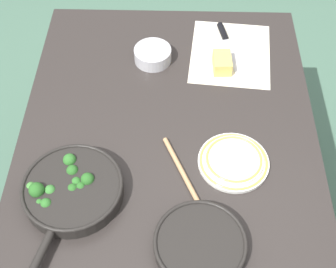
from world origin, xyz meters
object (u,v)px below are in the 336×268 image
at_px(dinner_plate_stack, 234,161).
at_px(prep_bowl_steel, 153,55).
at_px(wooden_spoon, 197,200).
at_px(skillet_broccoli, 71,189).
at_px(skillet_eggs, 200,246).
at_px(grater_knife, 226,42).
at_px(cheese_block, 222,63).

distance_m(dinner_plate_stack, prep_bowl_steel, 0.54).
relative_size(wooden_spoon, dinner_plate_stack, 1.69).
bearing_deg(skillet_broccoli, dinner_plate_stack, 119.05).
relative_size(skillet_broccoli, wooden_spoon, 1.10).
height_order(skillet_eggs, wooden_spoon, skillet_eggs).
xyz_separation_m(grater_knife, cheese_block, (-0.14, 0.02, 0.02)).
bearing_deg(grater_knife, dinner_plate_stack, -13.43).
distance_m(wooden_spoon, grater_knife, 0.72).
height_order(skillet_eggs, dinner_plate_stack, skillet_eggs).
distance_m(grater_knife, dinner_plate_stack, 0.56).
relative_size(wooden_spoon, prep_bowl_steel, 2.74).
height_order(skillet_broccoli, wooden_spoon, skillet_broccoli).
bearing_deg(skillet_eggs, skillet_broccoli, -123.14).
bearing_deg(dinner_plate_stack, prep_bowl_steel, 30.66).
bearing_deg(prep_bowl_steel, wooden_spoon, -165.27).
relative_size(skillet_eggs, prep_bowl_steel, 2.95).
relative_size(skillet_broccoli, cheese_block, 4.25).
distance_m(grater_knife, prep_bowl_steel, 0.30).
xyz_separation_m(skillet_broccoli, cheese_block, (0.55, -0.47, -0.00)).
bearing_deg(wooden_spoon, cheese_block, 145.86).
relative_size(skillet_broccoli, grater_knife, 1.47).
relative_size(skillet_broccoli, dinner_plate_stack, 1.86).
bearing_deg(prep_bowl_steel, dinner_plate_stack, -149.34).
xyz_separation_m(skillet_broccoli, skillet_eggs, (-0.17, -0.38, -0.01)).
distance_m(skillet_broccoli, skillet_eggs, 0.41).
xyz_separation_m(skillet_broccoli, wooden_spoon, (-0.02, -0.37, -0.02)).
bearing_deg(wooden_spoon, skillet_eggs, -22.11).
relative_size(cheese_block, prep_bowl_steel, 0.71).
bearing_deg(prep_bowl_steel, skillet_broccoli, 160.04).
bearing_deg(dinner_plate_stack, wooden_spoon, 140.66).
relative_size(skillet_broccoli, skillet_eggs, 1.02).
bearing_deg(wooden_spoon, prep_bowl_steel, 170.35).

